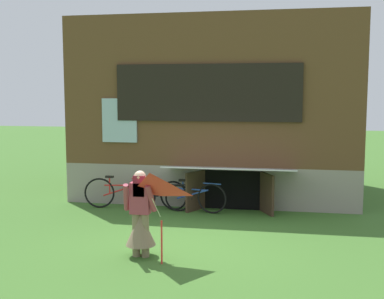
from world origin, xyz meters
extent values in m
plane|color=#3D6B28|center=(0.00, 0.00, 0.00)|extent=(60.00, 60.00, 0.00)
cube|color=gray|center=(0.00, 5.23, 0.52)|extent=(7.39, 4.46, 1.03)
cube|color=brown|center=(0.00, 5.23, 2.90)|extent=(7.39, 4.46, 3.73)
cube|color=black|center=(0.00, 2.96, 2.84)|extent=(4.51, 0.08, 1.38)
cube|color=#9EB7C6|center=(0.00, 2.98, 2.84)|extent=(4.35, 0.04, 1.26)
cube|color=#9EB7C6|center=(-2.22, 2.97, 2.15)|extent=(0.90, 0.06, 1.10)
cube|color=black|center=(0.62, 2.98, 0.48)|extent=(1.40, 0.03, 0.95)
cube|color=#3D2B1E|center=(-0.23, 2.70, 0.48)|extent=(0.40, 0.64, 0.95)
cube|color=#3D2B1E|center=(1.47, 2.70, 0.48)|extent=(0.37, 0.65, 0.95)
cube|color=#B2B2B7|center=(0.62, 2.45, 1.08)|extent=(3.06, 1.09, 0.18)
cylinder|color=#7F6B51|center=(-0.66, -0.82, 0.38)|extent=(0.14, 0.14, 0.77)
cylinder|color=#7F6B51|center=(-0.50, -0.82, 0.38)|extent=(0.14, 0.14, 0.77)
cone|color=#7F6B51|center=(-0.58, -0.82, 0.50)|extent=(0.52, 0.52, 0.57)
cube|color=#993847|center=(-0.58, -0.82, 1.04)|extent=(0.34, 0.20, 0.54)
cylinder|color=#993847|center=(-0.80, -0.92, 1.06)|extent=(0.16, 0.31, 0.51)
cylinder|color=#993847|center=(-0.36, -0.92, 1.06)|extent=(0.16, 0.31, 0.51)
cube|color=maroon|center=(-0.58, -0.88, 1.26)|extent=(0.20, 0.08, 0.36)
sphere|color=#D8AD8E|center=(-0.58, -0.82, 1.41)|extent=(0.21, 0.21, 0.21)
pyramid|color=red|center=(-0.26, -1.34, 1.22)|extent=(0.87, 0.69, 0.50)
cylinder|color=beige|center=(-0.23, -1.07, 0.94)|extent=(0.01, 0.53, 0.44)
cylinder|color=red|center=(-0.13, -1.12, 0.37)|extent=(0.03, 0.03, 0.74)
torus|color=black|center=(0.20, 2.45, 0.36)|extent=(0.72, 0.17, 0.72)
torus|color=black|center=(-0.76, 2.63, 0.36)|extent=(0.72, 0.17, 0.72)
cylinder|color=#284CB2|center=(-0.28, 2.54, 0.55)|extent=(0.73, 0.17, 0.04)
cylinder|color=#284CB2|center=(-0.28, 2.54, 0.43)|extent=(0.80, 0.18, 0.29)
cylinder|color=#284CB2|center=(-0.52, 2.58, 0.55)|extent=(0.04, 0.04, 0.41)
cube|color=black|center=(-0.52, 2.58, 0.75)|extent=(0.20, 0.08, 0.05)
cylinder|color=#284CB2|center=(0.20, 2.45, 0.72)|extent=(0.44, 0.11, 0.03)
torus|color=black|center=(-0.61, 2.52, 0.33)|extent=(0.66, 0.09, 0.66)
torus|color=black|center=(-1.50, 2.45, 0.33)|extent=(0.66, 0.09, 0.66)
cylinder|color=black|center=(-1.06, 2.48, 0.50)|extent=(0.67, 0.09, 0.04)
cylinder|color=black|center=(-1.06, 2.48, 0.39)|extent=(0.73, 0.09, 0.27)
cylinder|color=black|center=(-1.28, 2.47, 0.50)|extent=(0.04, 0.04, 0.37)
cube|color=black|center=(-1.28, 2.47, 0.68)|extent=(0.20, 0.08, 0.05)
cylinder|color=black|center=(-0.61, 2.52, 0.65)|extent=(0.44, 0.06, 0.03)
torus|color=black|center=(-1.61, 2.69, 0.38)|extent=(0.75, 0.17, 0.75)
torus|color=black|center=(-2.62, 2.52, 0.38)|extent=(0.75, 0.17, 0.75)
cylinder|color=red|center=(-2.11, 2.60, 0.57)|extent=(0.76, 0.16, 0.04)
cylinder|color=red|center=(-2.11, 2.60, 0.45)|extent=(0.83, 0.17, 0.30)
cylinder|color=red|center=(-2.37, 2.56, 0.57)|extent=(0.04, 0.04, 0.42)
cube|color=black|center=(-2.37, 2.56, 0.78)|extent=(0.20, 0.08, 0.05)
cylinder|color=red|center=(-1.61, 2.69, 0.75)|extent=(0.44, 0.10, 0.03)
camera|label=1|loc=(1.82, -8.84, 2.84)|focal=46.10mm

